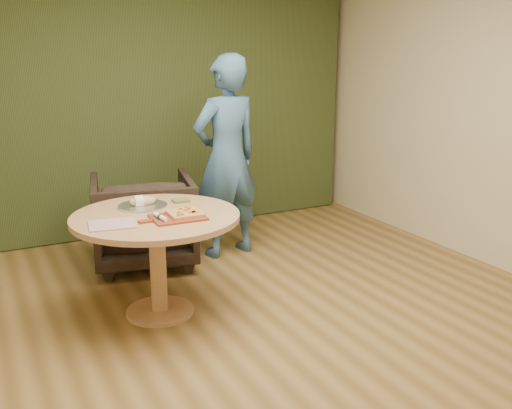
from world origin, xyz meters
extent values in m
cube|color=olive|center=(0.00, 0.00, -0.01)|extent=(5.00, 6.00, 0.02)
cube|color=beige|center=(0.00, 3.01, 1.40)|extent=(5.00, 0.02, 2.80)
cube|color=#2D3B1B|center=(0.00, 2.90, 1.40)|extent=(4.80, 0.14, 2.78)
cylinder|color=tan|center=(-0.43, 0.90, 0.01)|extent=(0.49, 0.49, 0.03)
cylinder|color=tan|center=(-0.43, 0.90, 0.35)|extent=(0.12, 0.12, 0.68)
cylinder|color=tan|center=(-0.43, 0.90, 0.73)|extent=(1.17, 1.17, 0.04)
cube|color=brown|center=(-0.32, 0.73, 0.76)|extent=(0.36, 0.29, 0.01)
cube|color=brown|center=(-0.54, 0.74, 0.76)|extent=(0.10, 0.05, 0.01)
cube|color=#E1A557|center=(-0.27, 0.73, 0.78)|extent=(0.23, 0.23, 0.02)
cylinder|color=maroon|center=(-0.23, 0.71, 0.79)|extent=(0.04, 0.04, 0.00)
cylinder|color=maroon|center=(-0.23, 0.70, 0.79)|extent=(0.04, 0.04, 0.00)
cylinder|color=maroon|center=(-0.22, 0.72, 0.79)|extent=(0.05, 0.05, 0.00)
cube|color=#DD9A53|center=(-0.25, 0.70, 0.79)|extent=(0.02, 0.02, 0.01)
cube|color=#DD9A53|center=(-0.34, 0.66, 0.79)|extent=(0.03, 0.03, 0.01)
cube|color=#DD9A53|center=(-0.23, 0.82, 0.79)|extent=(0.02, 0.02, 0.01)
cube|color=#DD9A53|center=(-0.22, 0.79, 0.79)|extent=(0.02, 0.02, 0.01)
cube|color=#DD9A53|center=(-0.28, 0.81, 0.79)|extent=(0.02, 0.02, 0.01)
cube|color=#DD9A53|center=(-0.31, 0.67, 0.79)|extent=(0.02, 0.02, 0.01)
cube|color=#DD9A53|center=(-0.32, 0.72, 0.79)|extent=(0.03, 0.03, 0.01)
cube|color=#DD9A53|center=(-0.31, 0.68, 0.79)|extent=(0.03, 0.03, 0.01)
cube|color=#DD9A53|center=(-0.26, 0.76, 0.79)|extent=(0.03, 0.03, 0.01)
cube|color=#226A1A|center=(-0.23, 0.68, 0.79)|extent=(0.01, 0.01, 0.00)
cube|color=#226A1A|center=(-0.35, 0.66, 0.79)|extent=(0.01, 0.01, 0.00)
cube|color=#226A1A|center=(-0.20, 0.69, 0.79)|extent=(0.01, 0.01, 0.00)
cube|color=#226A1A|center=(-0.19, 0.72, 0.79)|extent=(0.01, 0.01, 0.00)
cube|color=#226A1A|center=(-0.23, 0.78, 0.79)|extent=(0.01, 0.01, 0.00)
cube|color=#98446A|center=(-0.24, 0.77, 0.79)|extent=(0.02, 0.03, 0.00)
cube|color=#98446A|center=(-0.23, 0.79, 0.79)|extent=(0.02, 0.03, 0.00)
cube|color=#98446A|center=(-0.22, 0.80, 0.79)|extent=(0.02, 0.03, 0.00)
cylinder|color=white|center=(-0.45, 0.72, 0.78)|extent=(0.05, 0.17, 0.03)
cylinder|color=#194C26|center=(-0.45, 0.72, 0.78)|extent=(0.04, 0.03, 0.03)
cube|color=silver|center=(-0.46, 0.82, 0.78)|extent=(0.02, 0.04, 0.00)
cube|color=white|center=(-0.76, 0.78, 0.76)|extent=(0.33, 0.29, 0.01)
cylinder|color=silver|center=(-0.45, 1.13, 0.75)|extent=(0.35, 0.35, 0.01)
cylinder|color=silver|center=(-0.45, 1.13, 0.76)|extent=(0.36, 0.36, 0.02)
ellipsoid|color=#E3C08A|center=(-0.45, 1.13, 0.79)|extent=(0.19, 0.08, 0.07)
cylinder|color=white|center=(-0.48, 1.13, 0.79)|extent=(0.06, 0.09, 0.09)
cube|color=#505928|center=(-0.16, 1.14, 0.76)|extent=(0.13, 0.11, 0.02)
imported|color=black|center=(-0.23, 1.94, 0.44)|extent=(1.01, 0.97, 0.88)
imported|color=teal|center=(0.54, 1.83, 0.92)|extent=(0.73, 0.54, 1.83)
camera|label=1|loc=(-1.54, -2.81, 1.85)|focal=40.00mm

